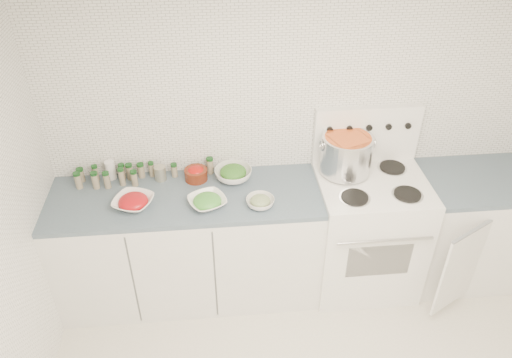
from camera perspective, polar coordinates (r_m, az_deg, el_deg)
name	(u,v)px	position (r m, az deg, el deg)	size (l,w,h in m)	color
room_walls	(363,232)	(2.15, 12.18, -5.89)	(3.54, 3.04, 2.52)	white
counter_left	(190,245)	(3.70, -7.59, -7.47)	(1.85, 0.62, 0.90)	white
stove	(366,229)	(3.81, 12.42, -5.62)	(0.76, 0.70, 1.36)	white
counter_right	(470,227)	(4.15, 23.30, -5.06)	(0.89, 0.82, 0.90)	white
stock_pot	(346,153)	(3.52, 10.29, 2.98)	(0.38, 0.35, 0.27)	silver
bowl_tomato	(133,202)	(3.36, -13.85, -2.54)	(0.33, 0.33, 0.08)	white
bowl_snowpea	(207,201)	(3.29, -5.60, -2.55)	(0.32, 0.32, 0.08)	white
bowl_broccoli	(233,173)	(3.51, -2.61, 0.66)	(0.33, 0.33, 0.11)	white
bowl_zucchini	(260,202)	(3.27, 0.49, -2.60)	(0.21, 0.21, 0.07)	white
bowl_pepper	(196,173)	(3.53, -6.87, 0.64)	(0.16, 0.16, 0.10)	#5B200F
salt_canister	(111,170)	(3.65, -16.29, 0.99)	(0.07, 0.07, 0.14)	white
tin_can	(160,173)	(3.56, -10.88, 0.65)	(0.08, 0.08, 0.11)	#A9A48F
spice_cluster	(126,174)	(3.59, -14.60, 0.57)	(0.95, 0.16, 0.14)	gray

